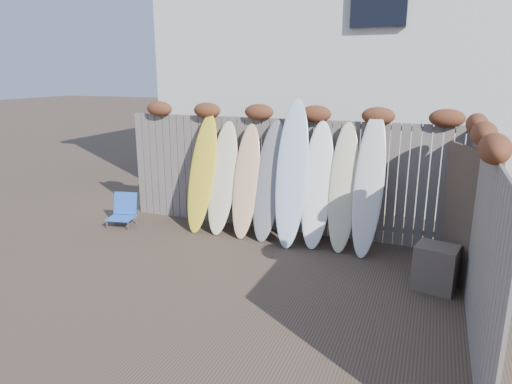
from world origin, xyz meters
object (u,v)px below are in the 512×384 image
(beach_chair, at_px, (123,211))
(surfboard_0, at_px, (202,173))
(lattice_panel, at_px, (466,220))
(wooden_crate, at_px, (436,267))

(beach_chair, relative_size, surfboard_0, 0.28)
(surfboard_0, bearing_deg, lattice_panel, -7.05)
(wooden_crate, bearing_deg, beach_chair, 173.03)
(wooden_crate, xyz_separation_m, surfboard_0, (-3.95, 1.04, 0.73))
(beach_chair, distance_m, wooden_crate, 5.47)
(beach_chair, xyz_separation_m, surfboard_0, (1.47, 0.37, 0.75))
(beach_chair, bearing_deg, surfboard_0, 14.17)
(surfboard_0, bearing_deg, beach_chair, -161.66)
(surfboard_0, bearing_deg, wooden_crate, -10.50)
(wooden_crate, bearing_deg, surfboard_0, 165.33)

